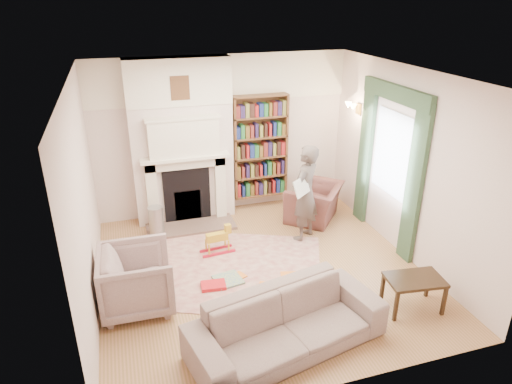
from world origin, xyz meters
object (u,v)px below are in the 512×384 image
object	(u,v)px
bookcase	(260,147)
man_reading	(305,193)
sofa	(287,324)
armchair_left	(137,279)
rocking_horse	(217,240)
paraffin_heater	(156,222)
armchair_reading	(314,202)
coffee_table	(413,293)

from	to	relation	value
bookcase	man_reading	size ratio (longest dim) A/B	1.16
sofa	man_reading	xyz separation A→B (m)	(1.16, 2.31, 0.47)
armchair_left	rocking_horse	distance (m)	1.61
rocking_horse	paraffin_heater	bearing A→B (deg)	131.78
bookcase	armchair_left	distance (m)	3.51
bookcase	armchair_reading	bearing A→B (deg)	-45.54
man_reading	paraffin_heater	world-z (taller)	man_reading
armchair_reading	coffee_table	world-z (taller)	armchair_reading
bookcase	paraffin_heater	distance (m)	2.28
man_reading	coffee_table	xyz separation A→B (m)	(0.62, -2.12, -0.57)
armchair_left	man_reading	distance (m)	2.94
bookcase	sofa	size ratio (longest dim) A/B	0.82
armchair_left	rocking_horse	world-z (taller)	armchair_left
armchair_left	paraffin_heater	size ratio (longest dim) A/B	1.64
armchair_left	rocking_horse	size ratio (longest dim) A/B	1.72
bookcase	armchair_reading	size ratio (longest dim) A/B	1.90
paraffin_heater	rocking_horse	bearing A→B (deg)	-42.80
armchair_reading	paraffin_heater	bearing A→B (deg)	-52.20
armchair_reading	armchair_left	xyz separation A→B (m)	(-3.16, -1.66, 0.09)
armchair_left	paraffin_heater	xyz separation A→B (m)	(0.41, 1.77, -0.13)
armchair_reading	sofa	xyz separation A→B (m)	(-1.61, -2.91, 0.01)
rocking_horse	coffee_table	bearing A→B (deg)	-50.10
man_reading	rocking_horse	world-z (taller)	man_reading
paraffin_heater	armchair_left	bearing A→B (deg)	-102.98
bookcase	man_reading	distance (m)	1.47
armchair_left	coffee_table	xyz separation A→B (m)	(3.33, -1.06, -0.18)
armchair_left	paraffin_heater	world-z (taller)	armchair_left
paraffin_heater	rocking_horse	world-z (taller)	paraffin_heater
sofa	rocking_horse	size ratio (longest dim) A/B	4.28
bookcase	paraffin_heater	bearing A→B (deg)	-161.48
sofa	armchair_left	bearing A→B (deg)	128.49
armchair_left	man_reading	bearing A→B (deg)	-67.22
paraffin_heater	rocking_horse	xyz separation A→B (m)	(0.84, -0.78, -0.04)
man_reading	bookcase	bearing A→B (deg)	-115.93
sofa	coffee_table	world-z (taller)	sofa
armchair_reading	paraffin_heater	distance (m)	2.76
coffee_table	paraffin_heater	size ratio (longest dim) A/B	1.27
armchair_left	coffee_table	size ratio (longest dim) A/B	1.29
rocking_horse	bookcase	bearing A→B (deg)	46.12
armchair_left	sofa	size ratio (longest dim) A/B	0.40
armchair_reading	rocking_horse	size ratio (longest dim) A/B	1.85
armchair_reading	paraffin_heater	world-z (taller)	armchair_reading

